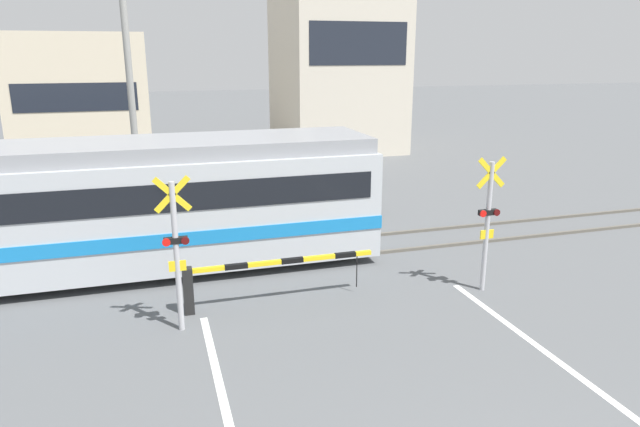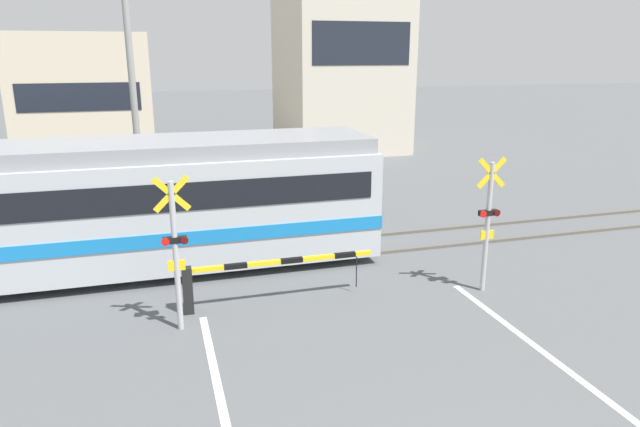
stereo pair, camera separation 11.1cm
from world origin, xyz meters
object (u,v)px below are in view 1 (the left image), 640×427
Objects in this scene: commuter_train at (52,208)px; crossing_signal_left at (176,248)px; crossing_barrier_near at (243,274)px; crossing_barrier_far at (332,193)px; crossing_signal_right at (488,219)px; pedestrian at (222,169)px.

crossing_signal_left is (2.60, -3.59, -0.02)m from commuter_train.
commuter_train reaches higher than crossing_barrier_near.
crossing_barrier_near is 1.76m from crossing_signal_left.
crossing_barrier_far is 8.74m from crossing_signal_left.
crossing_signal_right reaches higher than pedestrian.
commuter_train is 5.04× the size of crossing_signal_right.
crossing_signal_left reaches higher than crossing_barrier_far.
commuter_train is at bearing 158.72° from crossing_signal_right.
crossing_signal_right is at bearing -79.12° from crossing_barrier_far.
crossing_signal_left is (-5.30, -6.89, 0.94)m from crossing_barrier_far.
crossing_barrier_far is at bearing 22.66° from commuter_train.
crossing_signal_left is at bearing -101.82° from pedestrian.
crossing_signal_left is 6.62m from crossing_signal_right.
crossing_signal_right is at bearing -66.94° from pedestrian.
crossing_signal_left is at bearing 180.00° from crossing_signal_right.
crossing_signal_right is at bearing 0.00° from crossing_signal_left.
crossing_barrier_near is (3.93, -2.92, -0.97)m from commuter_train.
pedestrian is (4.78, 6.84, -0.66)m from commuter_train.
crossing_signal_right is (9.22, -3.59, -0.02)m from commuter_train.
pedestrian is (-3.12, 3.54, 0.31)m from crossing_barrier_far.
crossing_barrier_near is 1.34× the size of crossing_signal_right.
crossing_barrier_far is 4.73m from pedestrian.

